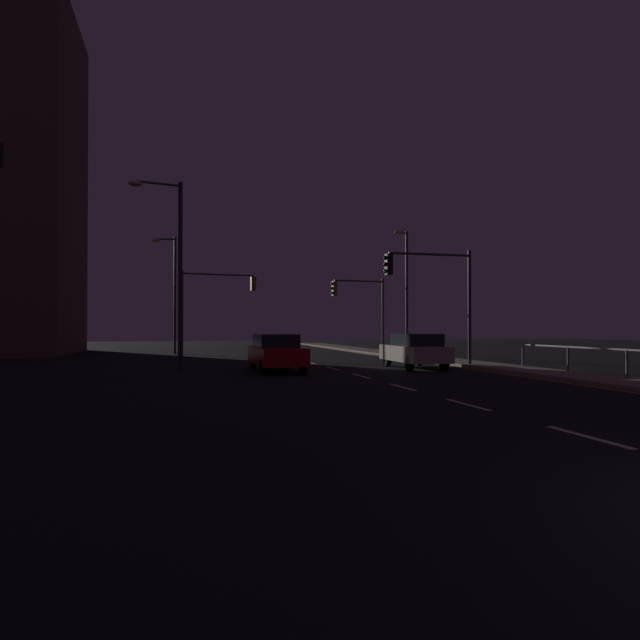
{
  "coord_description": "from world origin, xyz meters",
  "views": [
    {
      "loc": [
        -6.71,
        -2.96,
        1.86
      ],
      "look_at": [
        -0.44,
        21.57,
        2.19
      ],
      "focal_mm": 31.05,
      "sensor_mm": 36.0,
      "label": 1
    }
  ],
  "objects_px": {
    "car": "(415,350)",
    "traffic_light_far_right": "(360,300)",
    "street_lamp_median": "(405,281)",
    "street_lamp_far_end": "(172,285)",
    "traffic_light_mid_left": "(215,295)",
    "car_oncoming": "(276,352)",
    "traffic_light_near_left": "(433,283)",
    "street_lamp_corner": "(172,258)"
  },
  "relations": [
    {
      "from": "car",
      "to": "traffic_light_far_right",
      "type": "height_order",
      "value": "traffic_light_far_right"
    },
    {
      "from": "car",
      "to": "street_lamp_median",
      "type": "xyz_separation_m",
      "value": [
        3.13,
        8.39,
        3.87
      ]
    },
    {
      "from": "car",
      "to": "street_lamp_far_end",
      "type": "relative_size",
      "value": 0.54
    },
    {
      "from": "traffic_light_mid_left",
      "to": "traffic_light_far_right",
      "type": "distance_m",
      "value": 9.55
    },
    {
      "from": "car_oncoming",
      "to": "traffic_light_far_right",
      "type": "bearing_deg",
      "value": 57.08
    },
    {
      "from": "traffic_light_near_left",
      "to": "traffic_light_far_right",
      "type": "distance_m",
      "value": 11.56
    },
    {
      "from": "car",
      "to": "car_oncoming",
      "type": "relative_size",
      "value": 1.0
    },
    {
      "from": "street_lamp_far_end",
      "to": "street_lamp_corner",
      "type": "distance_m",
      "value": 16.3
    },
    {
      "from": "traffic_light_far_right",
      "to": "street_lamp_median",
      "type": "xyz_separation_m",
      "value": [
        1.85,
        -3.25,
        0.99
      ]
    },
    {
      "from": "car",
      "to": "car_oncoming",
      "type": "xyz_separation_m",
      "value": [
        -6.4,
        -0.23,
        0.0
      ]
    },
    {
      "from": "traffic_light_far_right",
      "to": "street_lamp_corner",
      "type": "xyz_separation_m",
      "value": [
        -11.94,
        -11.05,
        1.06
      ]
    },
    {
      "from": "traffic_light_mid_left",
      "to": "street_lamp_far_end",
      "type": "height_order",
      "value": "street_lamp_far_end"
    },
    {
      "from": "traffic_light_near_left",
      "to": "street_lamp_corner",
      "type": "height_order",
      "value": "street_lamp_corner"
    },
    {
      "from": "car_oncoming",
      "to": "traffic_light_mid_left",
      "type": "height_order",
      "value": "traffic_light_mid_left"
    },
    {
      "from": "car_oncoming",
      "to": "traffic_light_mid_left",
      "type": "bearing_deg",
      "value": 96.92
    },
    {
      "from": "car",
      "to": "street_lamp_far_end",
      "type": "xyz_separation_m",
      "value": [
        -10.89,
        16.89,
        4.01
      ]
    },
    {
      "from": "car_oncoming",
      "to": "traffic_light_near_left",
      "type": "height_order",
      "value": "traffic_light_near_left"
    },
    {
      "from": "traffic_light_near_left",
      "to": "street_lamp_corner",
      "type": "xyz_separation_m",
      "value": [
        -11.59,
        0.51,
        0.83
      ]
    },
    {
      "from": "car",
      "to": "traffic_light_far_right",
      "type": "xyz_separation_m",
      "value": [
        1.28,
        11.64,
        2.87
      ]
    },
    {
      "from": "traffic_light_near_left",
      "to": "street_lamp_corner",
      "type": "relative_size",
      "value": 0.67
    },
    {
      "from": "traffic_light_near_left",
      "to": "street_lamp_median",
      "type": "bearing_deg",
      "value": 75.14
    },
    {
      "from": "street_lamp_corner",
      "to": "car",
      "type": "bearing_deg",
      "value": -3.21
    },
    {
      "from": "car",
      "to": "traffic_light_far_right",
      "type": "bearing_deg",
      "value": 83.71
    },
    {
      "from": "car_oncoming",
      "to": "street_lamp_median",
      "type": "relative_size",
      "value": 0.58
    },
    {
      "from": "street_lamp_far_end",
      "to": "street_lamp_corner",
      "type": "relative_size",
      "value": 1.03
    },
    {
      "from": "car_oncoming",
      "to": "traffic_light_mid_left",
      "type": "relative_size",
      "value": 0.79
    },
    {
      "from": "car_oncoming",
      "to": "street_lamp_far_end",
      "type": "bearing_deg",
      "value": 104.68
    },
    {
      "from": "traffic_light_near_left",
      "to": "traffic_light_mid_left",
      "type": "distance_m",
      "value": 16.18
    },
    {
      "from": "traffic_light_far_right",
      "to": "car",
      "type": "bearing_deg",
      "value": -96.29
    },
    {
      "from": "car",
      "to": "street_lamp_corner",
      "type": "height_order",
      "value": "street_lamp_corner"
    },
    {
      "from": "car",
      "to": "street_lamp_median",
      "type": "height_order",
      "value": "street_lamp_median"
    },
    {
      "from": "traffic_light_mid_left",
      "to": "traffic_light_near_left",
      "type": "bearing_deg",
      "value": -56.2
    },
    {
      "from": "car_oncoming",
      "to": "traffic_light_near_left",
      "type": "bearing_deg",
      "value": 2.44
    },
    {
      "from": "traffic_light_mid_left",
      "to": "street_lamp_far_end",
      "type": "relative_size",
      "value": 0.68
    },
    {
      "from": "car",
      "to": "street_lamp_median",
      "type": "bearing_deg",
      "value": 69.52
    },
    {
      "from": "street_lamp_far_end",
      "to": "traffic_light_near_left",
      "type": "bearing_deg",
      "value": -54.89
    },
    {
      "from": "car",
      "to": "traffic_light_far_right",
      "type": "distance_m",
      "value": 12.06
    },
    {
      "from": "traffic_light_near_left",
      "to": "traffic_light_far_right",
      "type": "xyz_separation_m",
      "value": [
        0.35,
        11.56,
        -0.22
      ]
    },
    {
      "from": "traffic_light_mid_left",
      "to": "street_lamp_far_end",
      "type": "xyz_separation_m",
      "value": [
        -2.81,
        3.36,
        0.85
      ]
    },
    {
      "from": "car",
      "to": "traffic_light_mid_left",
      "type": "distance_m",
      "value": 16.07
    },
    {
      "from": "traffic_light_far_right",
      "to": "street_lamp_corner",
      "type": "bearing_deg",
      "value": -137.23
    },
    {
      "from": "car_oncoming",
      "to": "traffic_light_far_right",
      "type": "xyz_separation_m",
      "value": [
        7.69,
        11.87,
        2.87
      ]
    }
  ]
}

